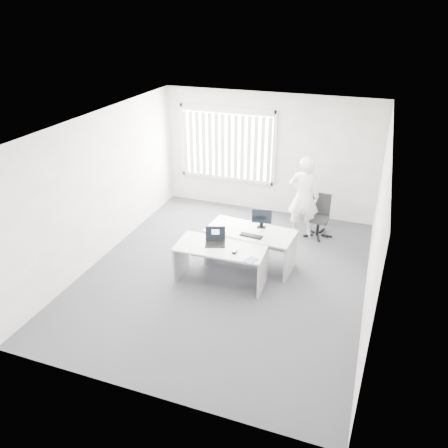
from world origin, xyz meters
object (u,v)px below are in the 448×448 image
(laptop, at_px, (215,238))
(monitor, at_px, (262,219))
(office_chair, at_px, (319,223))
(person, at_px, (304,197))
(desk_near, at_px, (221,256))
(desk_far, at_px, (250,240))

(laptop, bearing_deg, monitor, 36.95)
(office_chair, bearing_deg, person, -158.76)
(person, xyz_separation_m, laptop, (-1.15, -2.22, -0.04))
(person, height_order, laptop, person)
(desk_near, height_order, person, person)
(desk_far, distance_m, person, 1.73)
(person, bearing_deg, office_chair, -169.15)
(desk_far, xyz_separation_m, laptop, (-0.45, -0.68, 0.32))
(laptop, xyz_separation_m, monitor, (0.60, 0.87, 0.07))
(office_chair, distance_m, laptop, 2.84)
(laptop, bearing_deg, office_chair, 38.92)
(person, bearing_deg, laptop, 53.91)
(office_chair, xyz_separation_m, person, (-0.35, -0.12, 0.61))
(laptop, bearing_deg, person, 44.14)
(desk_far, xyz_separation_m, monitor, (0.15, 0.19, 0.39))
(monitor, bearing_deg, laptop, -133.62)
(desk_far, bearing_deg, laptop, -118.28)
(desk_near, bearing_deg, laptop, 165.24)
(desk_near, relative_size, desk_far, 0.95)
(desk_far, height_order, laptop, laptop)
(person, bearing_deg, desk_far, 56.74)
(desk_near, height_order, desk_far, desk_far)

